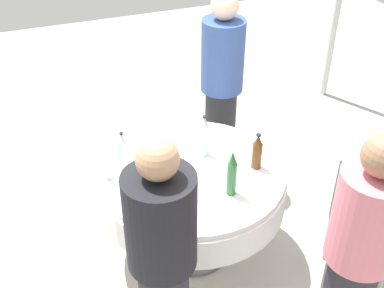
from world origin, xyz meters
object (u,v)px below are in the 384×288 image
person_north (222,88)px  wine_glass_far (107,168)px  bottle_clear_right (123,153)px  wine_glass_left (142,131)px  plate_outer (168,153)px  person_near (163,270)px  bottle_green_far (232,174)px  dining_table (192,188)px  bottle_brown_near (257,152)px  chair_west (349,225)px  plate_mid (193,173)px  person_right (356,263)px  bottle_clear_north (204,137)px

person_north → wine_glass_far: bearing=-113.0°
bottle_clear_right → wine_glass_left: size_ratio=1.97×
wine_glass_left → plate_outer: 0.25m
bottle_clear_right → person_near: person_near is taller
bottle_green_far → dining_table: bearing=-65.1°
bottle_brown_near → chair_west: 0.75m
person_north → person_near: size_ratio=1.01×
dining_table → plate_mid: 0.16m
wine_glass_far → person_north: person_north is taller
bottle_clear_right → person_north: (-0.98, -0.62, -0.02)m
wine_glass_left → person_north: (-0.78, -0.36, 0.02)m
dining_table → bottle_green_far: 0.46m
dining_table → person_right: bearing=111.2°
bottle_green_far → wine_glass_far: bearing=-31.6°
bottle_brown_near → person_near: person_near is taller
dining_table → person_north: (-0.56, -0.79, 0.27)m
dining_table → plate_outer: (0.09, -0.24, 0.16)m
bottle_clear_right → plate_mid: bearing=153.6°
person_right → bottle_clear_north: bearing=-98.1°
wine_glass_left → chair_west: 1.53m
wine_glass_far → wine_glass_left: size_ratio=0.88×
person_near → wine_glass_far: bearing=-56.5°
bottle_green_far → person_right: (-0.30, 0.84, -0.05)m
bottle_clear_right → person_north: 1.16m
plate_outer → bottle_clear_right: bearing=11.8°
chair_west → bottle_clear_north: bearing=-101.1°
bottle_clear_north → bottle_brown_near: 0.38m
person_north → chair_west: (-0.28, 1.42, -0.34)m
bottle_green_far → wine_glass_far: (0.68, -0.42, -0.06)m
bottle_brown_near → bottle_clear_north: bearing=-44.4°
bottle_brown_near → bottle_clear_right: 0.88m
plate_outer → person_north: size_ratio=0.16×
plate_mid → dining_table: bearing=-97.8°
bottle_clear_right → chair_west: (-1.26, 0.80, -0.36)m
bottle_clear_right → person_right: (-0.86, 1.31, -0.03)m
person_near → person_north: bearing=-92.9°
wine_glass_left → chair_west: wine_glass_left is taller
plate_mid → plate_outer: bearing=-73.2°
wine_glass_left → person_north: bearing=-155.1°
bottle_green_far → wine_glass_left: 0.81m
dining_table → plate_mid: size_ratio=5.15×
person_right → chair_west: (-0.39, -0.50, -0.33)m
wine_glass_far → plate_mid: 0.56m
wine_glass_far → chair_west: (-1.38, 0.75, -0.31)m
chair_west → bottle_clear_right: bearing=-85.3°
bottle_clear_north → plate_outer: 0.29m
bottle_green_far → wine_glass_left: bottle_green_far is taller
wine_glass_far → chair_west: 1.60m
bottle_clear_north → bottle_green_far: bearing=89.8°
wine_glass_left → person_right: size_ratio=0.09×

